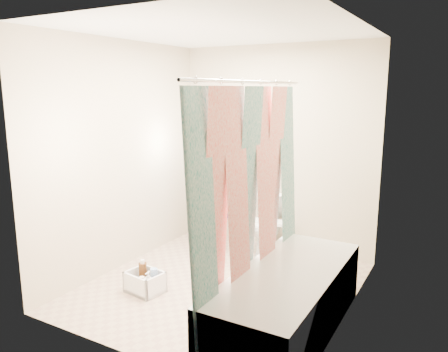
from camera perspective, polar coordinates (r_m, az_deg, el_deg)
The scene contains 14 objects.
floor at distance 4.41m, azimuth -0.42°, elevation -14.19°, with size 2.60×2.60×0.00m, color tan.
ceiling at distance 4.01m, azimuth -0.47°, elevation 18.51°, with size 2.40×2.60×0.02m, color silver.
wall_back at distance 5.19m, azimuth 6.77°, elevation 3.52°, with size 2.40×0.02×2.40m, color #BBA88F.
wall_front at distance 3.01m, azimuth -12.94°, elevation -2.41°, with size 2.40×0.02×2.40m, color #BBA88F.
wall_left at distance 4.75m, azimuth -13.11°, elevation 2.57°, with size 0.02×2.60×2.40m, color #BBA88F.
wall_right at distance 3.60m, azimuth 16.33°, elevation -0.33°, with size 0.02×2.60×2.40m, color #BBA88F.
bathtub at distance 3.62m, azimuth 8.23°, elevation -15.62°, with size 0.70×1.75×0.50m.
curtain_rod at distance 3.36m, azimuth 3.69°, elevation 12.18°, with size 0.02×0.02×1.90m, color silver.
shower_curtain at distance 3.47m, azimuth 3.50°, elevation -3.37°, with size 0.06×1.75×1.80m, color white.
toilet at distance 5.17m, azimuth 5.84°, elevation -6.27°, with size 0.38×0.67×0.68m, color white.
tank_lid at distance 5.05m, azimuth 5.60°, elevation -5.99°, with size 0.42×0.18×0.03m, color white.
tank_internals at distance 5.26m, azimuth 5.91°, elevation -2.24°, with size 0.16×0.07×0.22m.
plumber at distance 5.05m, azimuth -1.72°, elevation -1.44°, with size 0.57×0.37×1.57m, color #0F2B9B.
cleaning_caddy at distance 4.32m, azimuth -10.19°, elevation -13.58°, with size 0.37×0.31×0.25m.
Camera 1 is at (1.99, -3.44, 1.90)m, focal length 35.00 mm.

